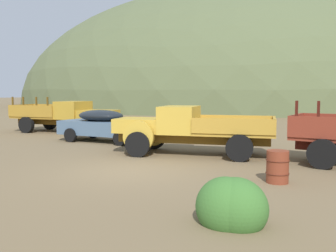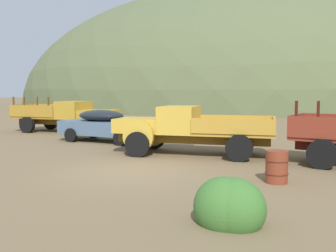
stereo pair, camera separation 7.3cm
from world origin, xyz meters
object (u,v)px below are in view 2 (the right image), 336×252
object	(u,v)px
car_chalk_blue	(108,125)
oil_drum_foreground	(277,167)
truck_mustard	(73,116)
truck_faded_yellow	(181,129)

from	to	relation	value
car_chalk_blue	oil_drum_foreground	size ratio (longest dim) A/B	5.85
truck_mustard	car_chalk_blue	xyz separation A→B (m)	(4.78, -1.92, -0.19)
truck_mustard	truck_faded_yellow	xyz separation A→B (m)	(9.76, -3.03, -0.02)
oil_drum_foreground	car_chalk_blue	bearing A→B (deg)	159.41
truck_mustard	car_chalk_blue	bearing A→B (deg)	-36.93
truck_mustard	truck_faded_yellow	distance (m)	10.22
truck_mustard	car_chalk_blue	distance (m)	5.16
truck_faded_yellow	truck_mustard	bearing A→B (deg)	-36.94
truck_faded_yellow	oil_drum_foreground	distance (m)	5.33
car_chalk_blue	truck_faded_yellow	size ratio (longest dim) A/B	0.80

